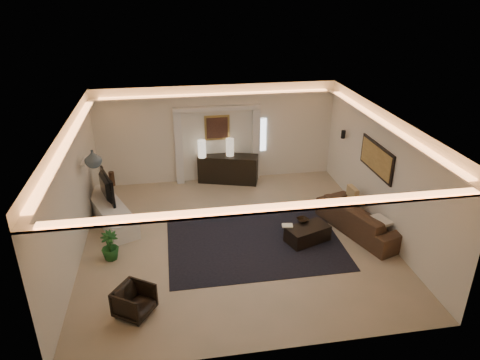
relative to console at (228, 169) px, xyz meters
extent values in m
plane|color=tan|center=(-0.28, -3.25, -0.40)|extent=(7.00, 7.00, 0.00)
plane|color=white|center=(-0.28, -3.25, 2.50)|extent=(7.00, 7.00, 0.00)
plane|color=silver|center=(-0.28, 0.25, 1.05)|extent=(7.00, 0.00, 7.00)
plane|color=silver|center=(-0.28, -6.75, 1.05)|extent=(7.00, 0.00, 7.00)
plane|color=silver|center=(-3.78, -3.25, 1.05)|extent=(0.00, 7.00, 7.00)
plane|color=silver|center=(3.22, -3.25, 1.05)|extent=(0.00, 7.00, 7.00)
cube|color=silver|center=(-0.28, -3.25, 2.22)|extent=(7.00, 7.00, 0.04)
cube|color=white|center=(1.07, 0.23, 0.95)|extent=(0.25, 0.03, 1.00)
cube|color=black|center=(0.12, -3.45, -0.39)|extent=(4.00, 3.00, 0.01)
cube|color=silver|center=(-1.43, 0.15, 0.70)|extent=(0.22, 0.20, 2.20)
cube|color=silver|center=(0.87, 0.15, 0.70)|extent=(0.22, 0.20, 2.20)
cube|color=silver|center=(-0.28, 0.15, 1.85)|extent=(2.52, 0.20, 0.12)
cube|color=tan|center=(-0.28, 0.22, 1.25)|extent=(0.74, 0.04, 0.74)
cube|color=#4C2D1E|center=(-0.28, 0.19, 1.25)|extent=(0.62, 0.02, 0.62)
cube|color=black|center=(3.19, -2.95, 1.30)|extent=(0.04, 1.64, 0.74)
cube|color=tan|center=(3.16, -2.95, 1.30)|extent=(0.02, 1.50, 0.62)
cylinder|color=black|center=(3.10, -1.05, 1.28)|extent=(0.12, 0.12, 0.22)
cube|color=silver|center=(-3.72, -1.85, 1.25)|extent=(0.10, 0.55, 0.04)
cube|color=black|center=(0.00, 0.00, 0.00)|extent=(1.84, 1.05, 0.88)
cylinder|color=white|center=(-0.77, 0.00, 0.69)|extent=(0.29, 0.29, 0.52)
cylinder|color=beige|center=(0.06, 0.00, 0.69)|extent=(0.27, 0.27, 0.52)
cube|color=silver|center=(-3.29, -1.84, -0.18)|extent=(1.59, 2.60, 0.48)
imported|color=black|center=(-3.43, -1.57, 0.40)|extent=(1.20, 0.54, 0.70)
cylinder|color=#422B19|center=(-3.30, -0.74, 0.24)|extent=(0.18, 0.18, 0.40)
imported|color=#3D4A55|center=(-3.43, -2.28, 1.47)|extent=(0.51, 0.51, 0.41)
imported|color=#194B1B|center=(-3.12, -3.60, -0.07)|extent=(0.48, 0.48, 0.67)
imported|color=black|center=(2.78, -3.40, -0.05)|extent=(2.58, 1.65, 0.70)
cube|color=beige|center=(2.87, -3.92, 0.15)|extent=(0.73, 0.65, 0.07)
cube|color=tan|center=(2.87, -2.55, 0.15)|extent=(0.16, 0.45, 0.44)
cube|color=black|center=(1.35, -3.63, -0.20)|extent=(1.11, 0.85, 0.37)
imported|color=black|center=(1.31, -3.36, 0.04)|extent=(0.35, 0.35, 0.07)
cube|color=white|center=(0.89, -3.52, 0.02)|extent=(0.28, 0.22, 0.03)
imported|color=black|center=(-2.50, -5.48, -0.11)|extent=(0.87, 0.86, 0.58)
camera|label=1|loc=(-1.66, -12.06, 5.24)|focal=33.00mm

